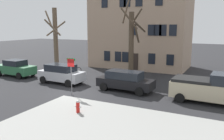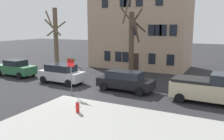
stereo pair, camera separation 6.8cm
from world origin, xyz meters
name	(u,v)px [view 1 (the left image)]	position (x,y,z in m)	size (l,w,h in m)	color
ground_plane	(75,93)	(0.00, 0.00, 0.00)	(120.00, 120.00, 0.00)	#262628
sidewalk_slab	(112,132)	(5.88, -5.11, 0.06)	(11.89, 7.60, 0.12)	#999993
building_main	(141,22)	(0.41, 13.95, 5.71)	(12.43, 6.86, 11.25)	tan
tree_bare_near	(55,38)	(-7.80, 7.23, 3.85)	(2.94, 2.97, 7.32)	brown
tree_bare_mid	(131,42)	(2.11, 6.73, 3.72)	(2.02, 2.17, 7.80)	#4C3D2D
car_green_sedan	(16,68)	(-9.31, 2.44, 0.87)	(4.52, 2.11, 1.74)	#2D6B42
car_silver_wagon	(61,74)	(-2.98, 2.11, 0.91)	(4.40, 2.07, 1.76)	#B7BABF
car_black_wagon	(125,81)	(3.37, 2.35, 0.87)	(4.69, 2.08, 1.65)	black
pickup_truck_beige	(210,88)	(9.80, 2.22, 1.02)	(5.13, 2.46, 2.11)	#C6B793
fire_hydrant	(78,106)	(2.91, -3.74, 0.51)	(0.42, 0.22, 0.76)	red
street_sign_pole	(71,70)	(0.16, -0.60, 2.00)	(0.76, 0.07, 2.86)	slate
bicycle_leaning	(75,70)	(-4.70, 6.65, 0.37)	(1.75, 0.12, 1.03)	black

